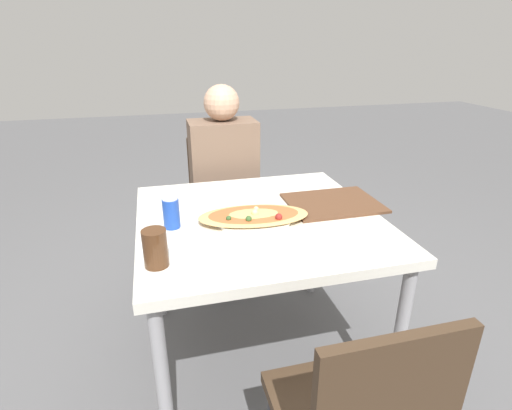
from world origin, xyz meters
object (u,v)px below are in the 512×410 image
drink_glass (155,248)px  chair_far_seated (222,200)px  person_seated (224,173)px  dining_table (259,232)px  soda_can (171,213)px  pizza_main (254,217)px

drink_glass → chair_far_seated: bearing=70.0°
person_seated → drink_glass: size_ratio=9.34×
dining_table → soda_can: size_ratio=8.15×
soda_can → chair_far_seated: bearing=67.8°
chair_far_seated → drink_glass: chair_far_seated is taller
person_seated → pizza_main: size_ratio=2.54×
dining_table → pizza_main: size_ratio=2.11×
person_seated → pizza_main: bearing=89.3°
chair_far_seated → pizza_main: size_ratio=1.84×
pizza_main → soda_can: size_ratio=3.86×
dining_table → person_seated: person_seated is taller
dining_table → pizza_main: pizza_main is taller
dining_table → chair_far_seated: (-0.02, 0.83, -0.17)m
chair_far_seated → drink_glass: (-0.41, -1.13, 0.31)m
soda_can → person_seated: bearing=64.8°
person_seated → drink_glass: (-0.41, -1.01, 0.10)m
dining_table → drink_glass: drink_glass is taller
chair_far_seated → drink_glass: 1.24m
chair_far_seated → drink_glass: size_ratio=6.77×
person_seated → dining_table: bearing=91.9°
pizza_main → dining_table: bearing=47.5°
chair_far_seated → soda_can: 0.96m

